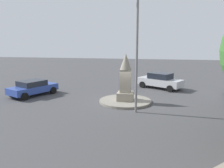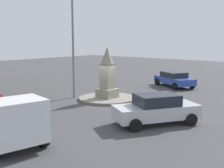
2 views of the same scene
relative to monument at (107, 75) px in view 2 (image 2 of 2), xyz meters
name	(u,v)px [view 2 (image 2 of 2)]	position (x,y,z in m)	size (l,w,h in m)	color
ground_plane	(107,100)	(0.00, 0.00, -1.82)	(80.00, 80.00, 0.00)	#424244
traffic_island	(107,98)	(0.00, 0.00, -1.73)	(4.11, 4.11, 0.18)	gray
monument	(107,75)	(0.00, 0.00, 0.00)	(1.24, 1.24, 3.67)	gray
streetlamp	(73,28)	(1.01, -2.46, 3.32)	(2.86, 0.28, 8.72)	slate
car_silver_far_side	(156,109)	(2.83, 5.90, -1.02)	(4.66, 3.75, 1.58)	#B7BABF
car_blue_near_island	(174,79)	(-8.31, 0.90, -1.10)	(3.55, 4.57, 1.37)	#2D479E
truck_white_approaching	(6,121)	(9.36, 2.53, -0.85)	(3.17, 5.89, 2.12)	silver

